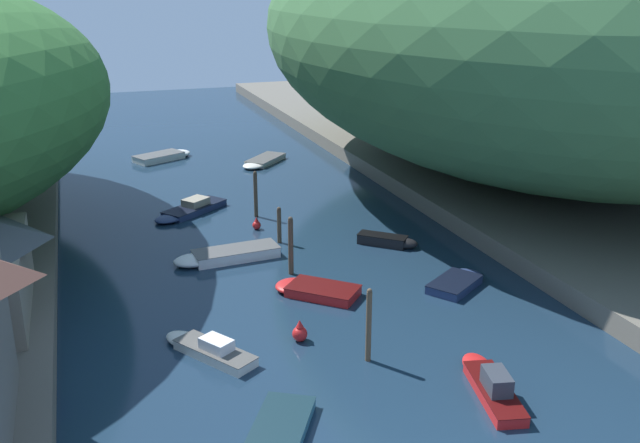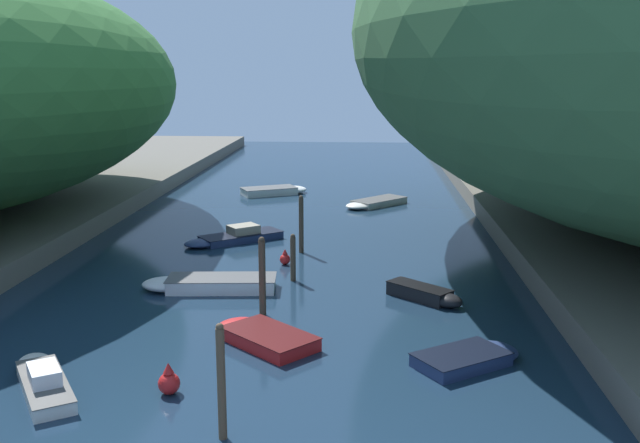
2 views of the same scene
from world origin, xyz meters
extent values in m
plane|color=#192D42|center=(0.00, 30.00, 0.00)|extent=(130.00, 130.00, 0.00)
cube|color=#666056|center=(23.61, 30.00, 0.61)|extent=(22.00, 120.00, 1.22)
ellipsoid|color=#3D6B3D|center=(24.71, 32.54, 12.44)|extent=(42.04, 58.85, 22.44)
cube|color=teal|center=(-4.79, 5.80, 0.20)|extent=(4.07, 5.10, 0.40)
cube|color=#132A33|center=(-4.79, 5.80, 0.42)|extent=(4.15, 5.20, 0.03)
cube|color=silver|center=(5.62, 46.60, 0.23)|extent=(4.52, 4.66, 0.46)
ellipsoid|color=silver|center=(4.09, 44.94, 0.23)|extent=(2.91, 2.93, 0.46)
cube|color=#504E4A|center=(5.62, 46.60, 0.48)|extent=(4.61, 4.75, 0.03)
cube|color=navy|center=(8.17, 15.70, 0.24)|extent=(3.76, 3.40, 0.47)
ellipsoid|color=navy|center=(9.51, 16.61, 0.24)|extent=(2.36, 2.41, 0.47)
cube|color=black|center=(8.17, 15.70, 0.49)|extent=(3.83, 3.47, 0.03)
cube|color=black|center=(7.18, 23.29, 0.31)|extent=(3.05, 2.89, 0.62)
ellipsoid|color=black|center=(8.34, 22.26, 0.31)|extent=(1.86, 1.82, 0.62)
cube|color=black|center=(7.18, 23.29, 0.64)|extent=(3.11, 2.95, 0.03)
cube|color=red|center=(1.00, 17.19, 0.25)|extent=(4.13, 4.03, 0.51)
ellipsoid|color=red|center=(-0.37, 18.43, 0.25)|extent=(2.70, 2.71, 0.51)
cube|color=#450A0A|center=(1.00, 17.19, 0.52)|extent=(4.22, 4.11, 0.03)
cube|color=navy|center=(-3.10, 34.05, 0.22)|extent=(5.11, 4.54, 0.43)
ellipsoid|color=navy|center=(-5.09, 32.51, 0.22)|extent=(3.07, 2.93, 0.43)
cube|color=black|center=(-3.10, 34.05, 0.45)|extent=(5.21, 4.63, 0.03)
cube|color=#9E937F|center=(-2.97, 34.14, 0.71)|extent=(2.19, 2.10, 0.54)
cube|color=red|center=(4.34, 5.55, 0.23)|extent=(2.21, 4.51, 0.46)
ellipsoid|color=red|center=(4.82, 7.67, 0.23)|extent=(1.67, 2.38, 0.46)
cube|color=#450A0A|center=(4.34, 5.55, 0.47)|extent=(2.25, 4.60, 0.03)
cube|color=#333842|center=(4.31, 5.42, 0.86)|extent=(1.21, 1.68, 0.81)
cube|color=white|center=(-2.26, 24.00, 0.31)|extent=(5.26, 2.31, 0.62)
ellipsoid|color=white|center=(-4.82, 23.80, 0.31)|extent=(2.70, 2.01, 0.62)
cube|color=#525252|center=(-2.26, 24.00, 0.64)|extent=(5.37, 2.35, 0.03)
cube|color=white|center=(-3.66, 50.62, 0.29)|extent=(4.97, 3.95, 0.59)
ellipsoid|color=white|center=(-1.66, 51.62, 0.29)|extent=(2.92, 2.85, 0.59)
cube|color=#525252|center=(-3.66, 50.62, 0.60)|extent=(5.06, 4.03, 0.03)
cube|color=silver|center=(-5.82, 12.53, 0.22)|extent=(3.35, 4.19, 0.45)
ellipsoid|color=silver|center=(-6.95, 14.28, 0.22)|extent=(2.17, 2.42, 0.45)
cube|color=#504E4A|center=(-5.82, 12.53, 0.46)|extent=(3.42, 4.28, 0.03)
cube|color=silver|center=(-5.75, 12.42, 0.72)|extent=(1.55, 1.72, 0.54)
cylinder|color=brown|center=(0.63, 10.04, 1.68)|extent=(0.25, 0.25, 3.37)
sphere|color=brown|center=(0.63, 10.04, 3.42)|extent=(0.22, 0.22, 0.22)
cylinder|color=#4C3D2D|center=(0.23, 20.63, 1.65)|extent=(0.30, 0.30, 3.31)
sphere|color=#4C3D2D|center=(0.23, 20.63, 3.37)|extent=(0.27, 0.27, 0.27)
cylinder|color=#4C3D2D|center=(1.02, 25.81, 1.12)|extent=(0.27, 0.27, 2.25)
sphere|color=#4C3D2D|center=(1.02, 25.81, 2.30)|extent=(0.25, 0.25, 0.25)
cylinder|color=#4C3D2D|center=(0.90, 31.47, 1.60)|extent=(0.28, 0.28, 3.20)
sphere|color=#4C3D2D|center=(0.90, 31.47, 3.26)|extent=(0.25, 0.25, 0.25)
sphere|color=red|center=(-1.72, 12.78, 0.36)|extent=(0.73, 0.73, 0.73)
cone|color=red|center=(-1.72, 12.78, 0.91)|extent=(0.36, 0.36, 0.36)
sphere|color=red|center=(0.25, 28.80, 0.29)|extent=(0.58, 0.58, 0.58)
cone|color=red|center=(0.25, 28.80, 0.73)|extent=(0.29, 0.29, 0.29)
camera|label=1|loc=(-10.64, -15.96, 16.32)|focal=40.00mm
camera|label=2|loc=(4.72, -8.60, 10.51)|focal=40.00mm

